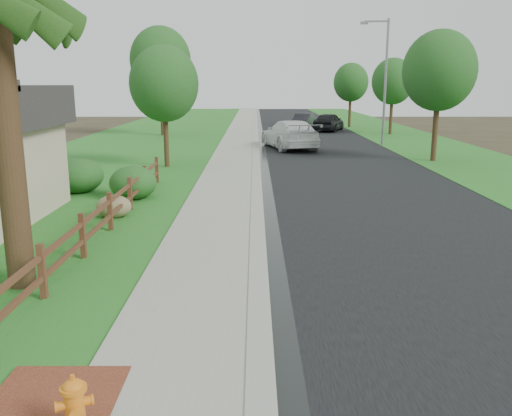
{
  "coord_description": "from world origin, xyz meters",
  "views": [
    {
      "loc": [
        0.32,
        -6.66,
        3.96
      ],
      "look_at": [
        0.35,
        5.55,
        1.14
      ],
      "focal_mm": 38.0,
      "sensor_mm": 36.0,
      "label": 1
    }
  ],
  "objects_px": {
    "dark_car_mid": "(329,122)",
    "streetlight": "(383,75)",
    "white_suv": "(290,134)",
    "ranch_fence": "(97,221)",
    "fire_hydrant": "(75,406)"
  },
  "relations": [
    {
      "from": "dark_car_mid",
      "to": "streetlight",
      "type": "xyz_separation_m",
      "value": [
        1.97,
        -10.57,
        3.69
      ]
    },
    {
      "from": "white_suv",
      "to": "streetlight",
      "type": "bearing_deg",
      "value": -175.43
    },
    {
      "from": "dark_car_mid",
      "to": "ranch_fence",
      "type": "bearing_deg",
      "value": 94.91
    },
    {
      "from": "white_suv",
      "to": "fire_hydrant",
      "type": "bearing_deg",
      "value": 67.89
    },
    {
      "from": "fire_hydrant",
      "to": "streetlight",
      "type": "height_order",
      "value": "streetlight"
    },
    {
      "from": "fire_hydrant",
      "to": "streetlight",
      "type": "distance_m",
      "value": 32.08
    },
    {
      "from": "streetlight",
      "to": "fire_hydrant",
      "type": "bearing_deg",
      "value": -108.79
    },
    {
      "from": "fire_hydrant",
      "to": "dark_car_mid",
      "type": "bearing_deg",
      "value": 78.5
    },
    {
      "from": "white_suv",
      "to": "dark_car_mid",
      "type": "xyz_separation_m",
      "value": [
        4.1,
        12.57,
        -0.09
      ]
    },
    {
      "from": "fire_hydrant",
      "to": "dark_car_mid",
      "type": "xyz_separation_m",
      "value": [
        8.28,
        40.7,
        0.37
      ]
    },
    {
      "from": "ranch_fence",
      "to": "white_suv",
      "type": "bearing_deg",
      "value": 73.45
    },
    {
      "from": "ranch_fence",
      "to": "fire_hydrant",
      "type": "xyz_separation_m",
      "value": [
        1.9,
        -7.65,
        -0.19
      ]
    },
    {
      "from": "ranch_fence",
      "to": "dark_car_mid",
      "type": "bearing_deg",
      "value": 72.87
    },
    {
      "from": "streetlight",
      "to": "ranch_fence",
      "type": "bearing_deg",
      "value": -118.4
    },
    {
      "from": "white_suv",
      "to": "ranch_fence",
      "type": "bearing_deg",
      "value": 59.79
    }
  ]
}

